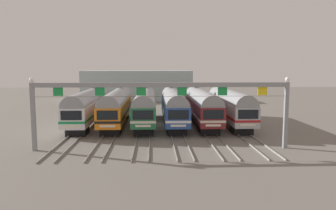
{
  "coord_description": "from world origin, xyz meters",
  "views": [
    {
      "loc": [
        -0.76,
        -44.49,
        8.01
      ],
      "look_at": [
        1.09,
        -2.33,
        2.99
      ],
      "focal_mm": 34.94,
      "sensor_mm": 36.0,
      "label": 1
    }
  ],
  "objects_px": {
    "commuter_train_stainless": "(230,105)",
    "catenary_gantry": "(162,95)",
    "commuter_train_orange": "(117,105)",
    "commuter_train_white": "(88,106)",
    "commuter_train_maroon": "(202,105)",
    "commuter_train_blue": "(173,105)",
    "commuter_train_green": "(145,105)"
  },
  "relations": [
    {
      "from": "commuter_train_white",
      "to": "catenary_gantry",
      "type": "relative_size",
      "value": 0.73
    },
    {
      "from": "commuter_train_orange",
      "to": "catenary_gantry",
      "type": "bearing_deg",
      "value": -66.6
    },
    {
      "from": "commuter_train_green",
      "to": "commuter_train_blue",
      "type": "height_order",
      "value": "same"
    },
    {
      "from": "commuter_train_green",
      "to": "catenary_gantry",
      "type": "bearing_deg",
      "value": -81.79
    },
    {
      "from": "commuter_train_white",
      "to": "commuter_train_green",
      "type": "xyz_separation_m",
      "value": [
        7.79,
        0.0,
        0.0
      ]
    },
    {
      "from": "commuter_train_stainless",
      "to": "catenary_gantry",
      "type": "distance_m",
      "value": 16.85
    },
    {
      "from": "commuter_train_blue",
      "to": "commuter_train_green",
      "type": "bearing_deg",
      "value": 180.0
    },
    {
      "from": "commuter_train_blue",
      "to": "catenary_gantry",
      "type": "height_order",
      "value": "catenary_gantry"
    },
    {
      "from": "commuter_train_maroon",
      "to": "catenary_gantry",
      "type": "relative_size",
      "value": 0.73
    },
    {
      "from": "catenary_gantry",
      "to": "commuter_train_green",
      "type": "bearing_deg",
      "value": 98.21
    },
    {
      "from": "commuter_train_white",
      "to": "catenary_gantry",
      "type": "distance_m",
      "value": 16.85
    },
    {
      "from": "commuter_train_green",
      "to": "commuter_train_stainless",
      "type": "relative_size",
      "value": 1.0
    },
    {
      "from": "commuter_train_blue",
      "to": "commuter_train_stainless",
      "type": "relative_size",
      "value": 1.0
    },
    {
      "from": "commuter_train_blue",
      "to": "commuter_train_maroon",
      "type": "bearing_deg",
      "value": 0.0
    },
    {
      "from": "commuter_train_green",
      "to": "commuter_train_stainless",
      "type": "height_order",
      "value": "commuter_train_green"
    },
    {
      "from": "commuter_train_green",
      "to": "commuter_train_blue",
      "type": "bearing_deg",
      "value": 0.0
    },
    {
      "from": "commuter_train_stainless",
      "to": "catenary_gantry",
      "type": "xyz_separation_m",
      "value": [
        -9.73,
        -13.49,
        2.64
      ]
    },
    {
      "from": "commuter_train_white",
      "to": "commuter_train_maroon",
      "type": "bearing_deg",
      "value": 0.0
    },
    {
      "from": "commuter_train_white",
      "to": "commuter_train_blue",
      "type": "xyz_separation_m",
      "value": [
        11.68,
        0.0,
        0.0
      ]
    },
    {
      "from": "commuter_train_maroon",
      "to": "commuter_train_stainless",
      "type": "relative_size",
      "value": 1.0
    },
    {
      "from": "commuter_train_orange",
      "to": "commuter_train_blue",
      "type": "relative_size",
      "value": 1.0
    },
    {
      "from": "commuter_train_white",
      "to": "commuter_train_maroon",
      "type": "distance_m",
      "value": 15.58
    },
    {
      "from": "commuter_train_blue",
      "to": "catenary_gantry",
      "type": "bearing_deg",
      "value": -98.21
    },
    {
      "from": "commuter_train_white",
      "to": "commuter_train_stainless",
      "type": "distance_m",
      "value": 19.47
    },
    {
      "from": "commuter_train_maroon",
      "to": "commuter_train_stainless",
      "type": "height_order",
      "value": "commuter_train_maroon"
    },
    {
      "from": "commuter_train_maroon",
      "to": "commuter_train_stainless",
      "type": "xyz_separation_m",
      "value": [
        3.89,
        -0.0,
        -0.0
      ]
    },
    {
      "from": "commuter_train_white",
      "to": "commuter_train_green",
      "type": "height_order",
      "value": "same"
    },
    {
      "from": "commuter_train_orange",
      "to": "commuter_train_green",
      "type": "bearing_deg",
      "value": 0.0
    },
    {
      "from": "commuter_train_maroon",
      "to": "commuter_train_green",
      "type": "bearing_deg",
      "value": 180.0
    },
    {
      "from": "commuter_train_orange",
      "to": "commuter_train_green",
      "type": "xyz_separation_m",
      "value": [
        3.89,
        0.0,
        0.0
      ]
    },
    {
      "from": "commuter_train_white",
      "to": "catenary_gantry",
      "type": "xyz_separation_m",
      "value": [
        9.73,
        -13.5,
        2.64
      ]
    },
    {
      "from": "commuter_train_blue",
      "to": "catenary_gantry",
      "type": "distance_m",
      "value": 13.89
    }
  ]
}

